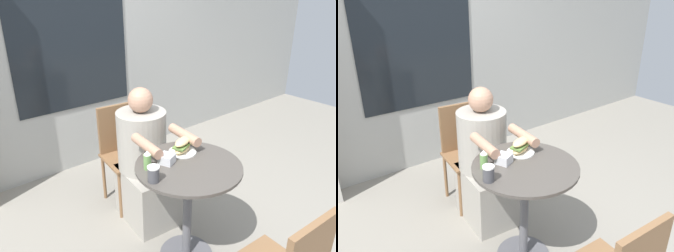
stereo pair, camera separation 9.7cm
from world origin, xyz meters
The scene contains 8 objects.
storefront_wall centered at (0.00, 1.73, 1.40)m, with size 8.00×0.09×2.80m.
cafe_table centered at (0.00, 0.00, 0.55)m, with size 0.69×0.69×0.75m.
diner_chair centered at (0.06, 0.90, 0.52)m, with size 0.42×0.42×0.87m.
seated_diner centered at (0.05, 0.54, 0.47)m, with size 0.44×0.71×1.11m.
sandwich_on_plate centered at (0.08, 0.15, 0.79)m, with size 0.19×0.19×0.10m.
drink_cup centered at (-0.29, -0.01, 0.80)m, with size 0.07×0.07×0.10m.
napkin_box centered at (-0.09, 0.10, 0.78)m, with size 0.12×0.12×0.06m.
condiment_bottle centered at (-0.23, 0.13, 0.81)m, with size 0.05×0.05×0.13m.
Camera 1 is at (-1.26, -1.31, 1.79)m, focal length 35.00 mm.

